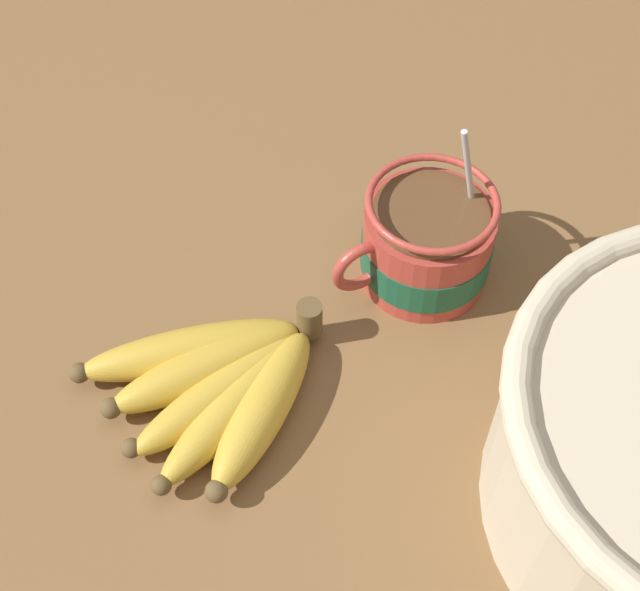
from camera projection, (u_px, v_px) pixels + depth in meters
The scene contains 3 objects.
table at pixel (405, 337), 72.16cm from camera, with size 131.24×131.24×3.73cm.
coffee_mug at pixel (426, 244), 70.65cm from camera, with size 13.80×10.48×15.03cm.
banana_bunch at pixel (222, 382), 65.42cm from camera, with size 18.91×16.45×4.13cm.
Camera 1 is at (24.66, 32.90, 61.66)cm, focal length 50.00 mm.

